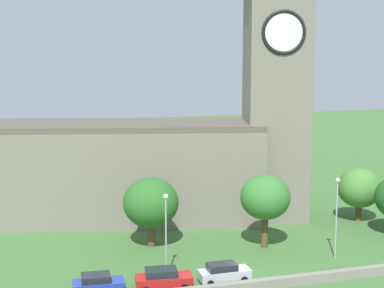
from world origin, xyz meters
TOP-DOWN VIEW (x-y plane):
  - ground_plane at (0.00, 15.00)m, footprint 200.00×200.00m
  - church at (-1.97, 20.31)m, footprint 40.48×17.84m
  - quay_barrier at (0.00, -2.51)m, footprint 52.21×0.70m
  - car_blue at (-12.42, 0.53)m, footprint 4.33×2.41m
  - car_red at (-6.98, 0.02)m, footprint 4.96×2.69m
  - car_silver at (-1.60, -0.06)m, footprint 4.51×2.02m
  - streetlamp_west_mid at (-6.15, 2.31)m, footprint 0.44×0.44m
  - streetlamp_central at (10.58, 2.37)m, footprint 0.44×0.44m
  - tree_riverside_west at (19.50, 12.84)m, footprint 5.08×5.08m
  - tree_churchyard at (-5.57, 10.85)m, footprint 5.62×5.62m
  - tree_by_tower at (5.36, 7.31)m, footprint 5.02×5.02m

SIDE VIEW (x-z plane):
  - ground_plane at x=0.00m, z-range 0.00..0.00m
  - quay_barrier at x=0.00m, z-range 0.00..0.83m
  - car_blue at x=-12.42m, z-range 0.01..1.65m
  - car_silver at x=-1.60m, z-range 0.01..1.67m
  - car_red at x=-6.98m, z-range 0.01..1.73m
  - tree_riverside_west at x=19.50m, z-range 0.80..7.00m
  - tree_churchyard at x=-5.57m, z-range 0.98..8.07m
  - streetlamp_west_mid at x=-6.15m, z-range 1.21..8.78m
  - tree_by_tower at x=5.36m, z-range 1.42..8.89m
  - streetlamp_central at x=10.58m, z-range 1.24..9.16m
  - church at x=-1.97m, z-range -6.93..24.33m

